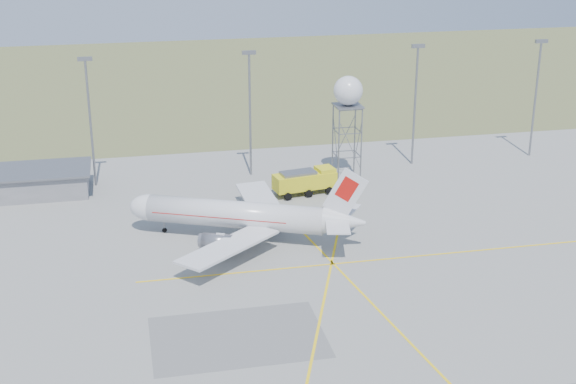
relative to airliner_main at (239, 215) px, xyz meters
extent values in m
cube|color=#626C3B|center=(15.88, 99.80, -3.37)|extent=(400.00, 120.00, 0.03)
cube|color=gray|center=(-29.12, 23.80, -1.59)|extent=(18.00, 9.00, 3.60)
cube|color=slate|center=(-29.12, 23.80, 0.36)|extent=(19.00, 10.00, 0.30)
cylinder|color=slate|center=(-19.12, 25.80, 6.61)|extent=(0.36, 0.36, 20.00)
cube|color=slate|center=(-19.12, 25.80, 16.81)|extent=(2.20, 0.50, 0.60)
cylinder|color=slate|center=(5.88, 25.80, 6.61)|extent=(0.36, 0.36, 20.00)
cube|color=slate|center=(5.88, 25.80, 16.81)|extent=(2.20, 0.50, 0.60)
cylinder|color=slate|center=(33.88, 25.80, 6.61)|extent=(0.36, 0.36, 20.00)
cube|color=slate|center=(33.88, 25.80, 16.81)|extent=(2.20, 0.50, 0.60)
cylinder|color=slate|center=(55.88, 25.80, 6.61)|extent=(0.36, 0.36, 20.00)
cube|color=slate|center=(55.88, 25.80, 16.81)|extent=(2.20, 0.50, 0.60)
cylinder|color=silver|center=(-0.51, 0.23, 0.10)|extent=(23.24, 13.10, 3.67)
ellipsoid|color=silver|center=(-11.38, 5.10, 0.10)|extent=(6.85, 5.75, 3.67)
cube|color=black|center=(-12.38, 5.55, 0.65)|extent=(2.09, 2.41, 0.89)
cone|color=silver|center=(12.87, -5.77, 0.37)|extent=(6.52, 5.60, 3.67)
cube|color=silver|center=(12.87, -5.77, 4.22)|extent=(5.47, 2.65, 6.89)
cube|color=#BB110C|center=(13.04, -5.85, 4.86)|extent=(3.01, 1.58, 3.54)
cube|color=silver|center=(13.65, -2.91, 0.83)|extent=(4.74, 5.80, 0.16)
cube|color=silver|center=(11.25, -8.26, 0.83)|extent=(4.74, 5.80, 0.16)
cube|color=silver|center=(4.12, 7.19, -0.82)|extent=(4.87, 14.80, 0.33)
cube|color=silver|center=(-2.63, -7.86, -0.82)|extent=(14.08, 12.77, 0.33)
cylinder|color=slate|center=(0.83, 5.45, -1.65)|extent=(4.37, 3.50, 2.11)
cylinder|color=slate|center=(-3.52, -4.25, -1.65)|extent=(4.37, 3.50, 2.11)
cube|color=#BB110C|center=(-2.18, 0.98, 0.19)|extent=(18.24, 10.88, 0.11)
cylinder|color=black|center=(-9.71, 4.35, -2.97)|extent=(0.85, 0.85, 0.82)
cube|color=black|center=(1.16, -0.52, -2.97)|extent=(3.09, 5.39, 0.82)
cylinder|color=slate|center=(1.16, -0.52, -2.56)|extent=(0.29, 0.29, 1.65)
cylinder|color=slate|center=(18.94, 19.19, 2.65)|extent=(0.22, 0.22, 12.07)
cylinder|color=slate|center=(22.65, 19.19, 2.65)|extent=(0.22, 0.22, 12.07)
cylinder|color=slate|center=(22.65, 22.91, 2.65)|extent=(0.22, 0.22, 12.07)
cylinder|color=slate|center=(18.94, 22.91, 2.65)|extent=(0.22, 0.22, 12.07)
cube|color=slate|center=(20.80, 21.05, 8.69)|extent=(4.32, 4.32, 0.23)
sphere|color=silver|center=(20.80, 21.05, 11.10)|extent=(4.64, 4.64, 4.64)
cube|color=yellow|center=(12.45, 15.12, -1.24)|extent=(10.07, 4.84, 2.36)
cube|color=yellow|center=(15.83, 15.72, -0.27)|extent=(3.06, 3.41, 1.50)
cube|color=black|center=(16.58, 15.85, -0.17)|extent=(0.59, 2.77, 1.07)
cube|color=slate|center=(11.39, 14.94, 0.16)|extent=(5.73, 3.47, 0.43)
camera|label=1|loc=(-14.25, -97.75, 39.72)|focal=50.00mm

